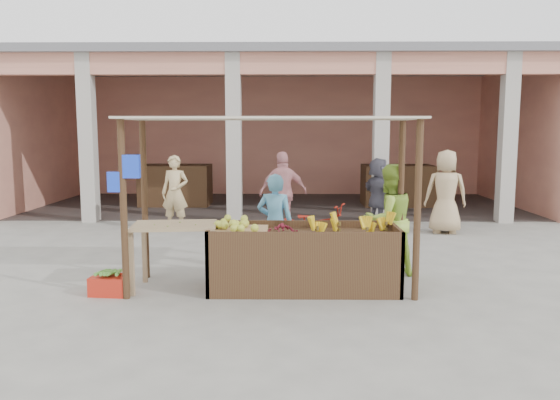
{
  "coord_description": "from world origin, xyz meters",
  "views": [
    {
      "loc": [
        0.27,
        -7.41,
        2.21
      ],
      "look_at": [
        0.16,
        1.2,
        1.11
      ],
      "focal_mm": 35.0,
      "sensor_mm": 36.0,
      "label": 1
    }
  ],
  "objects_px": {
    "side_table": "(175,234)",
    "motorcycle": "(316,226)",
    "vendor_blue": "(275,220)",
    "vendor_green": "(389,218)",
    "fruit_stall": "(303,261)",
    "red_crate": "(110,285)"
  },
  "relations": [
    {
      "from": "vendor_green",
      "to": "vendor_blue",
      "type": "bearing_deg",
      "value": -26.32
    },
    {
      "from": "side_table",
      "to": "motorcycle",
      "type": "relative_size",
      "value": 0.69
    },
    {
      "from": "fruit_stall",
      "to": "motorcycle",
      "type": "bearing_deg",
      "value": 83.03
    },
    {
      "from": "red_crate",
      "to": "fruit_stall",
      "type": "bearing_deg",
      "value": 11.29
    },
    {
      "from": "motorcycle",
      "to": "side_table",
      "type": "bearing_deg",
      "value": 162.52
    },
    {
      "from": "vendor_green",
      "to": "motorcycle",
      "type": "xyz_separation_m",
      "value": [
        -1.01,
        1.74,
        -0.44
      ]
    },
    {
      "from": "vendor_blue",
      "to": "motorcycle",
      "type": "xyz_separation_m",
      "value": [
        0.72,
        1.56,
        -0.37
      ]
    },
    {
      "from": "red_crate",
      "to": "vendor_blue",
      "type": "bearing_deg",
      "value": 34.1
    },
    {
      "from": "side_table",
      "to": "motorcycle",
      "type": "xyz_separation_m",
      "value": [
        2.09,
        2.49,
        -0.32
      ]
    },
    {
      "from": "vendor_green",
      "to": "motorcycle",
      "type": "distance_m",
      "value": 2.06
    },
    {
      "from": "fruit_stall",
      "to": "vendor_blue",
      "type": "height_order",
      "value": "vendor_blue"
    },
    {
      "from": "fruit_stall",
      "to": "side_table",
      "type": "distance_m",
      "value": 1.83
    },
    {
      "from": "side_table",
      "to": "vendor_blue",
      "type": "distance_m",
      "value": 1.66
    },
    {
      "from": "fruit_stall",
      "to": "motorcycle",
      "type": "distance_m",
      "value": 2.52
    },
    {
      "from": "side_table",
      "to": "fruit_stall",
      "type": "bearing_deg",
      "value": -5.78
    },
    {
      "from": "vendor_green",
      "to": "motorcycle",
      "type": "height_order",
      "value": "vendor_green"
    },
    {
      "from": "side_table",
      "to": "vendor_blue",
      "type": "relative_size",
      "value": 0.73
    },
    {
      "from": "vendor_blue",
      "to": "fruit_stall",
      "type": "bearing_deg",
      "value": 123.02
    },
    {
      "from": "vendor_blue",
      "to": "side_table",
      "type": "bearing_deg",
      "value": 43.3
    },
    {
      "from": "side_table",
      "to": "motorcycle",
      "type": "bearing_deg",
      "value": 44.39
    },
    {
      "from": "side_table",
      "to": "red_crate",
      "type": "relative_size",
      "value": 2.45
    },
    {
      "from": "fruit_stall",
      "to": "red_crate",
      "type": "bearing_deg",
      "value": -174.1
    }
  ]
}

